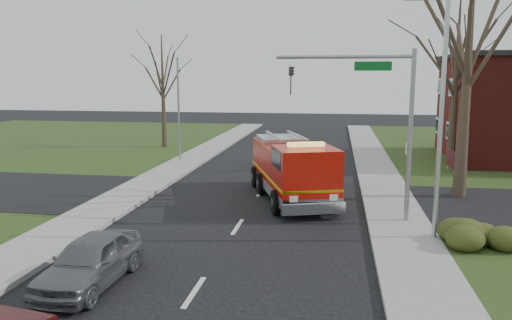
# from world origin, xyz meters

# --- Properties ---
(ground) EXTENTS (120.00, 120.00, 0.00)m
(ground) POSITION_xyz_m (0.00, 0.00, 0.00)
(ground) COLOR black
(ground) RESTS_ON ground
(sidewalk_right) EXTENTS (2.40, 80.00, 0.15)m
(sidewalk_right) POSITION_xyz_m (6.20, 0.00, 0.07)
(sidewalk_right) COLOR #9F9E99
(sidewalk_right) RESTS_ON ground
(sidewalk_left) EXTENTS (2.40, 80.00, 0.15)m
(sidewalk_left) POSITION_xyz_m (-6.20, 0.00, 0.07)
(sidewalk_left) COLOR #9F9E99
(sidewalk_left) RESTS_ON ground
(health_center_sign) EXTENTS (0.12, 2.00, 1.40)m
(health_center_sign) POSITION_xyz_m (10.50, 12.50, 0.88)
(health_center_sign) COLOR #4A111A
(health_center_sign) RESTS_ON ground
(hedge_corner) EXTENTS (2.80, 2.00, 0.90)m
(hedge_corner) POSITION_xyz_m (9.00, -1.00, 0.58)
(hedge_corner) COLOR #333A15
(hedge_corner) RESTS_ON lawn_right
(bare_tree_near) EXTENTS (6.00, 6.00, 12.00)m
(bare_tree_near) POSITION_xyz_m (9.50, 6.00, 7.41)
(bare_tree_near) COLOR #3C2E23
(bare_tree_near) RESTS_ON ground
(bare_tree_far) EXTENTS (5.25, 5.25, 10.50)m
(bare_tree_far) POSITION_xyz_m (11.00, 15.00, 6.49)
(bare_tree_far) COLOR #3C2E23
(bare_tree_far) RESTS_ON ground
(bare_tree_left) EXTENTS (4.50, 4.50, 9.00)m
(bare_tree_left) POSITION_xyz_m (-10.00, 20.00, 5.56)
(bare_tree_left) COLOR #3C2E23
(bare_tree_left) RESTS_ON ground
(traffic_signal_mast) EXTENTS (5.29, 0.18, 6.80)m
(traffic_signal_mast) POSITION_xyz_m (5.21, 1.50, 4.71)
(traffic_signal_mast) COLOR gray
(traffic_signal_mast) RESTS_ON ground
(streetlight_pole) EXTENTS (1.48, 0.16, 8.40)m
(streetlight_pole) POSITION_xyz_m (7.14, -0.50, 4.55)
(streetlight_pole) COLOR #B7BABF
(streetlight_pole) RESTS_ON ground
(utility_pole_far) EXTENTS (0.14, 0.14, 7.00)m
(utility_pole_far) POSITION_xyz_m (-6.80, 14.00, 3.50)
(utility_pole_far) COLOR gray
(utility_pole_far) RESTS_ON ground
(fire_engine) EXTENTS (4.85, 7.98, 3.04)m
(fire_engine) POSITION_xyz_m (1.70, 4.70, 1.38)
(fire_engine) COLOR #AF1008
(fire_engine) RESTS_ON ground
(parked_car_maroon) EXTENTS (1.82, 4.17, 1.40)m
(parked_car_maroon) POSITION_xyz_m (-2.99, -5.96, 0.70)
(parked_car_maroon) COLOR slate
(parked_car_maroon) RESTS_ON ground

